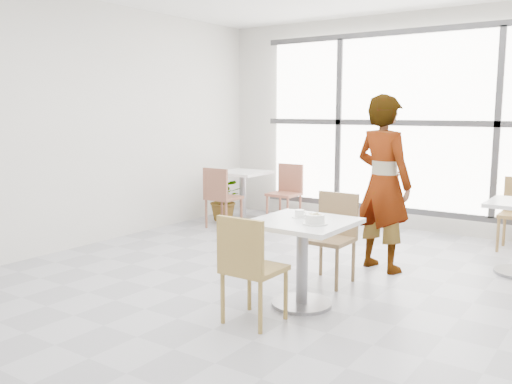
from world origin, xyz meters
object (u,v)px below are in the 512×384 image
Objects in this scene: chair_far at (333,231)px; chair_near at (248,263)px; coffee_cup at (300,214)px; person at (383,184)px; plant_left at (225,199)px; bg_chair_left_far at (287,189)px; main_table at (302,246)px; bg_chair_left_near at (220,194)px; oatmeal_bowl at (315,219)px; bg_table_left at (243,188)px.

chair_near is at bearing -91.14° from chair_far.
coffee_cup is at bearing -88.22° from chair_far.
coffee_cup is 0.09× the size of person.
bg_chair_left_far is at bearing 29.19° from plant_left.
main_table is 0.92× the size of bg_chair_left_near.
plant_left is (-2.82, 2.52, -0.20)m from main_table.
person is (-0.03, 1.51, 0.12)m from oatmeal_bowl.
chair_near is 4.05m from bg_chair_left_far.
chair_near is at bearing 132.21° from bg_chair_left_near.
oatmeal_bowl is (0.16, -0.08, 0.27)m from main_table.
oatmeal_bowl reaches higher than bg_table_left.
bg_chair_left_far is at bearing -62.44° from chair_near.
coffee_cup is (-0.08, 0.09, 0.26)m from main_table.
coffee_cup is at bearing 98.46° from person.
chair_far is 0.94m from oatmeal_bowl.
plant_left is at bearing -58.39° from bg_chair_left_near.
oatmeal_bowl reaches higher than coffee_cup.
chair_near is 0.75m from coffee_cup.
person is 2.76m from bg_chair_left_near.
person reaches higher than bg_chair_left_far.
chair_near is 1.00× the size of bg_chair_left_far.
chair_near is 2.10m from person.
coffee_cup is at bearing 141.45° from bg_chair_left_near.
person reaches higher than chair_near.
person is at bearing 70.31° from chair_far.
bg_chair_left_near and bg_chair_left_far have the same top height.
main_table is at bearing -56.11° from bg_chair_left_far.
chair_near reaches higher than coffee_cup.
bg_chair_left_near is (-2.69, 2.12, -0.29)m from oatmeal_bowl.
bg_chair_left_far is 1.33× the size of plant_left.
chair_near is 1.38m from chair_far.
main_table is 3.79m from plant_left.
plant_left is at bearing -150.81° from bg_chair_left_far.
coffee_cup is at bearing 132.84° from main_table.
chair_far is at bearing -49.32° from bg_chair_left_far.
bg_chair_left_far is at bearing -18.44° from person.
chair_near is 4.13m from plant_left.
bg_table_left is 0.68m from bg_chair_left_far.
chair_far is 3.19m from bg_table_left.
bg_chair_left_near reaches higher than bg_table_left.
main_table is 0.92× the size of chair_far.
main_table is 0.92× the size of bg_chair_left_far.
chair_far is 1.00× the size of bg_chair_left_near.
oatmeal_bowl is at bearing 141.79° from bg_chair_left_near.
plant_left is (-2.74, 2.43, -0.45)m from coffee_cup.
bg_chair_left_near is at bearing 141.45° from coffee_cup.
chair_far and bg_chair_left_far have the same top height.
bg_chair_left_far is (-1.90, 2.21, 0.00)m from chair_far.
bg_chair_left_far reaches higher than bg_table_left.
bg_chair_left_far is at bearing -119.26° from bg_chair_left_near.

